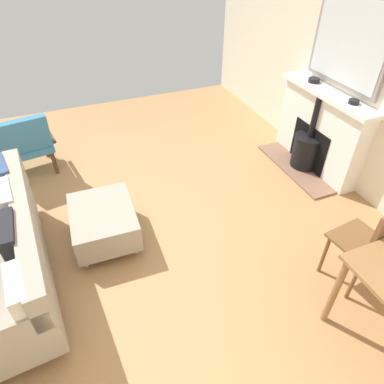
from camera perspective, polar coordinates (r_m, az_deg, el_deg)
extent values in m
cube|color=#A87A4C|center=(3.78, -14.93, -5.03)|extent=(5.92, 6.11, 0.01)
cube|color=silver|center=(4.30, 26.04, 19.68)|extent=(0.12, 6.11, 2.77)
cube|color=brown|center=(4.62, 16.72, 3.89)|extent=(0.33, 1.26, 0.03)
cube|color=white|center=(4.55, 20.64, 9.35)|extent=(0.23, 1.33, 0.96)
cube|color=black|center=(4.58, 19.21, 7.23)|extent=(0.06, 0.64, 0.53)
cylinder|color=black|center=(4.59, 18.64, 6.45)|extent=(0.35, 0.35, 0.40)
cylinder|color=black|center=(4.49, 19.19, 8.71)|extent=(0.37, 0.37, 0.02)
cylinder|color=black|center=(4.37, 19.91, 11.68)|extent=(0.07, 0.07, 0.50)
cube|color=white|center=(4.34, 21.89, 15.07)|extent=(0.28, 1.41, 0.05)
cube|color=gray|center=(4.25, 25.01, 21.86)|extent=(0.04, 1.07, 0.93)
cube|color=silver|center=(4.24, 24.80, 21.87)|extent=(0.01, 0.99, 0.85)
cylinder|color=black|center=(4.54, 19.78, 17.23)|extent=(0.14, 0.14, 0.05)
torus|color=black|center=(4.53, 19.83, 17.45)|extent=(0.14, 0.14, 0.01)
cylinder|color=black|center=(4.10, 25.50, 13.50)|extent=(0.11, 0.11, 0.04)
torus|color=black|center=(4.09, 25.57, 13.71)|extent=(0.11, 0.11, 0.01)
cylinder|color=#B2B2B7|center=(4.05, -25.49, -3.51)|extent=(0.04, 0.04, 0.10)
cylinder|color=#B2B2B7|center=(2.96, -21.86, -22.53)|extent=(0.04, 0.04, 0.10)
cube|color=gray|center=(3.08, -26.18, -4.56)|extent=(0.30, 1.88, 0.34)
cube|color=#334775|center=(3.66, -28.77, 1.84)|extent=(0.19, 0.40, 0.38)
cube|color=beige|center=(3.30, -28.30, -2.20)|extent=(0.17, 0.39, 0.38)
cube|color=black|center=(2.92, -27.69, -7.65)|extent=(0.13, 0.40, 0.40)
cube|color=beige|center=(2.57, -26.66, -15.58)|extent=(0.15, 0.37, 0.36)
cylinder|color=#B2B2B7|center=(3.79, -18.35, -4.66)|extent=(0.03, 0.03, 0.09)
cylinder|color=#B2B2B7|center=(3.36, -17.37, -11.29)|extent=(0.03, 0.03, 0.09)
cylinder|color=#B2B2B7|center=(3.79, -11.28, -3.11)|extent=(0.03, 0.03, 0.09)
cylinder|color=#B2B2B7|center=(3.36, -9.29, -9.51)|extent=(0.03, 0.03, 0.09)
cube|color=gray|center=(3.44, -14.59, -4.77)|extent=(0.62, 0.77, 0.28)
cube|color=#4C3321|center=(5.01, -23.44, 7.18)|extent=(0.05, 0.05, 0.34)
cube|color=#4C3321|center=(4.99, -28.99, 5.24)|extent=(0.05, 0.05, 0.34)
cube|color=#4C3321|center=(4.59, -22.09, 4.67)|extent=(0.05, 0.05, 0.34)
cube|color=#4C3321|center=(4.57, -28.11, 2.56)|extent=(0.05, 0.05, 0.34)
cube|color=teal|center=(4.69, -26.30, 6.89)|extent=(0.69, 0.66, 0.08)
cube|color=teal|center=(4.35, -26.62, 8.30)|extent=(0.62, 0.25, 0.43)
cube|color=#4C3321|center=(4.67, -22.86, 9.10)|extent=(0.13, 0.53, 0.04)
cylinder|color=olive|center=(2.84, 22.82, -15.24)|extent=(0.05, 0.05, 0.72)
cylinder|color=brown|center=(3.46, 24.95, -7.54)|extent=(0.04, 0.04, 0.46)
cylinder|color=brown|center=(3.25, 21.30, -9.72)|extent=(0.04, 0.04, 0.46)
cylinder|color=brown|center=(3.36, 28.97, -10.78)|extent=(0.04, 0.04, 0.46)
cylinder|color=brown|center=(3.15, 25.47, -13.29)|extent=(0.04, 0.04, 0.46)
cube|color=brown|center=(3.14, 26.34, -7.40)|extent=(0.44, 0.44, 0.02)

